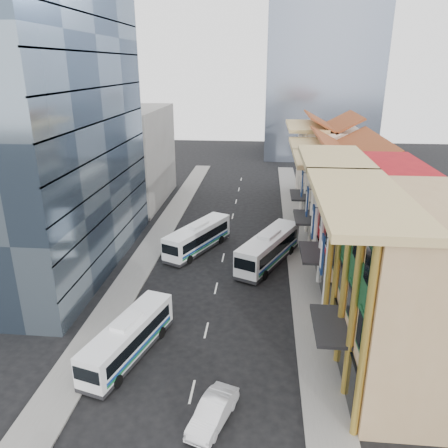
# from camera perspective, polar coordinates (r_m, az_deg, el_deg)

# --- Properties ---
(ground) EXTENTS (200.00, 200.00, 0.00)m
(ground) POSITION_cam_1_polar(r_m,az_deg,el_deg) (29.66, -4.53, -22.26)
(ground) COLOR black
(ground) RESTS_ON ground
(sidewalk_right) EXTENTS (3.00, 90.00, 0.15)m
(sidewalk_right) POSITION_cam_1_polar(r_m,az_deg,el_deg) (48.05, 10.06, -4.66)
(sidewalk_right) COLOR slate
(sidewalk_right) RESTS_ON ground
(sidewalk_left) EXTENTS (3.00, 90.00, 0.15)m
(sidewalk_left) POSITION_cam_1_polar(r_m,az_deg,el_deg) (49.52, -9.98, -3.88)
(sidewalk_left) COLOR slate
(sidewalk_left) RESTS_ON ground
(shophouse_tan) EXTENTS (8.00, 14.00, 12.00)m
(shophouse_tan) POSITION_cam_1_polar(r_m,az_deg,el_deg) (31.54, 23.07, -7.91)
(shophouse_tan) COLOR tan
(shophouse_tan) RESTS_ON ground
(shophouse_red) EXTENTS (8.00, 10.00, 12.00)m
(shophouse_red) POSITION_cam_1_polar(r_m,az_deg,el_deg) (42.13, 18.50, -0.31)
(shophouse_red) COLOR #A21217
(shophouse_red) RESTS_ON ground
(shophouse_cream_near) EXTENTS (8.00, 9.00, 10.00)m
(shophouse_cream_near) POSITION_cam_1_polar(r_m,az_deg,el_deg) (51.25, 16.17, 2.33)
(shophouse_cream_near) COLOR silver
(shophouse_cream_near) RESTS_ON ground
(shophouse_cream_mid) EXTENTS (8.00, 9.00, 10.00)m
(shophouse_cream_mid) POSITION_cam_1_polar(r_m,az_deg,el_deg) (59.77, 14.70, 4.96)
(shophouse_cream_mid) COLOR silver
(shophouse_cream_mid) RESTS_ON ground
(shophouse_cream_far) EXTENTS (8.00, 12.00, 11.00)m
(shophouse_cream_far) POSITION_cam_1_polar(r_m,az_deg,el_deg) (69.75, 13.46, 7.61)
(shophouse_cream_far) COLOR silver
(shophouse_cream_far) RESTS_ON ground
(office_tower) EXTENTS (12.00, 26.00, 30.00)m
(office_tower) POSITION_cam_1_polar(r_m,az_deg,el_deg) (46.01, -22.66, 12.43)
(office_tower) COLOR #3C4C5F
(office_tower) RESTS_ON ground
(office_block_far) EXTENTS (10.00, 18.00, 14.00)m
(office_block_far) POSITION_cam_1_polar(r_m,az_deg,el_deg) (67.91, -12.17, 8.67)
(office_block_far) COLOR gray
(office_block_far) RESTS_ON ground
(bus_left_near) EXTENTS (4.71, 9.80, 3.06)m
(bus_left_near) POSITION_cam_1_polar(r_m,az_deg,el_deg) (33.09, -12.38, -14.27)
(bus_left_near) COLOR white
(bus_left_near) RESTS_ON ground
(bus_left_far) EXTENTS (6.63, 10.41, 3.33)m
(bus_left_far) POSITION_cam_1_polar(r_m,az_deg,el_deg) (49.35, -3.43, -1.68)
(bus_left_far) COLOR white
(bus_left_far) RESTS_ON ground
(bus_right) EXTENTS (6.97, 11.19, 3.56)m
(bus_right) POSITION_cam_1_polar(r_m,az_deg,el_deg) (46.25, 5.85, -3.14)
(bus_right) COLOR silver
(bus_right) RESTS_ON ground
(sedan_right) EXTENTS (2.92, 4.76, 1.48)m
(sedan_right) POSITION_cam_1_polar(r_m,az_deg,el_deg) (27.95, -1.47, -23.33)
(sedan_right) COLOR silver
(sedan_right) RESTS_ON ground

